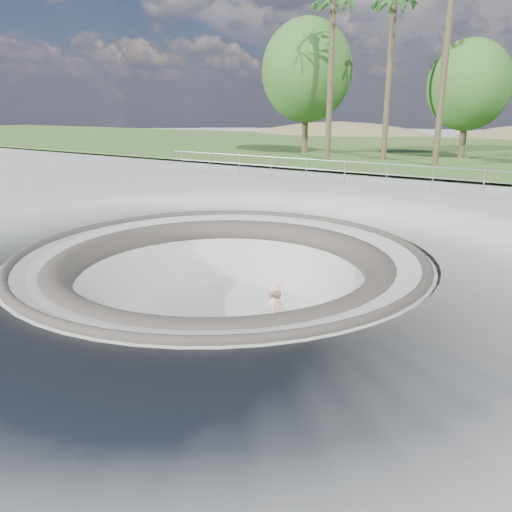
% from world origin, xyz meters
% --- Properties ---
extents(ground, '(180.00, 180.00, 0.00)m').
position_xyz_m(ground, '(0.00, 0.00, 0.00)').
color(ground, '#ACACA6').
rests_on(ground, ground).
extents(skate_bowl, '(14.00, 14.00, 4.10)m').
position_xyz_m(skate_bowl, '(0.00, 0.00, -1.83)').
color(skate_bowl, '#ACACA6').
rests_on(skate_bowl, ground).
extents(grass_strip, '(180.00, 36.00, 0.12)m').
position_xyz_m(grass_strip, '(0.00, 34.00, 0.22)').
color(grass_strip, '#3F5B24').
rests_on(grass_strip, ground).
extents(safety_railing, '(25.00, 0.06, 1.03)m').
position_xyz_m(safety_railing, '(0.00, 12.00, 0.69)').
color(safety_railing, gray).
rests_on(safety_railing, ground).
extents(skateboard, '(0.90, 0.46, 0.09)m').
position_xyz_m(skateboard, '(2.31, -1.09, -1.83)').
color(skateboard, olive).
rests_on(skateboard, ground).
extents(skater, '(0.57, 0.74, 1.80)m').
position_xyz_m(skater, '(2.31, -1.09, -0.91)').
color(skater, '#E0A791').
rests_on(skater, skateboard).
extents(palm_a, '(2.60, 2.60, 10.95)m').
position_xyz_m(palm_a, '(-7.10, 20.73, 9.69)').
color(palm_a, brown).
rests_on(palm_a, ground).
extents(palm_b, '(2.60, 2.60, 10.92)m').
position_xyz_m(palm_b, '(-3.98, 22.60, 9.66)').
color(palm_b, brown).
rests_on(palm_b, ground).
extents(bushy_tree_left, '(6.62, 6.02, 9.55)m').
position_xyz_m(bushy_tree_left, '(-10.65, 24.12, 6.10)').
color(bushy_tree_left, brown).
rests_on(bushy_tree_left, ground).
extents(bushy_tree_mid, '(5.34, 4.86, 7.71)m').
position_xyz_m(bushy_tree_mid, '(-0.02, 26.69, 4.95)').
color(bushy_tree_mid, brown).
rests_on(bushy_tree_mid, ground).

